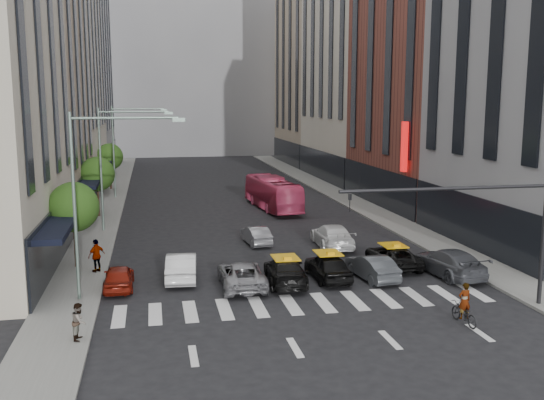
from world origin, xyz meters
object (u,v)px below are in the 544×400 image
car_red (119,277)px  bus (273,193)px  streetlamp_near (94,181)px  pedestrian_near (79,321)px  car_white_front (182,266)px  taxi_center (328,266)px  motorcycle (464,313)px  pedestrian_far (97,256)px  streetlamp_mid (114,153)px  streetlamp_far (123,139)px  taxi_left (285,271)px

car_red → bus: bus is taller
streetlamp_near → pedestrian_near: (-0.36, -5.32, -4.99)m
car_white_front → pedestrian_near: bearing=65.4°
taxi_center → car_white_front: bearing=-12.9°
motorcycle → pedestrian_far: (-16.36, 11.11, 0.60)m
streetlamp_mid → pedestrian_far: bearing=-92.5°
streetlamp_mid → pedestrian_near: bearing=-91.0°
streetlamp_far → car_red: size_ratio=2.41×
streetlamp_mid → pedestrian_near: (-0.36, -21.32, -4.99)m
streetlamp_far → taxi_left: bearing=-73.0°
streetlamp_near → pedestrian_near: streetlamp_near is taller
bus → pedestrian_near: bus is taller
taxi_left → streetlamp_mid: bearing=-53.1°
motorcycle → pedestrian_far: bearing=-39.6°
taxi_left → pedestrian_far: (-10.00, 3.82, 0.38)m
car_red → pedestrian_near: size_ratio=2.46×
taxi_center → motorcycle: size_ratio=2.35×
car_white_front → motorcycle: size_ratio=2.47×
taxi_center → streetlamp_near: bearing=3.9°
streetlamp_near → pedestrian_near: bearing=-93.8°
streetlamp_mid → taxi_left: 18.62m
pedestrian_far → motorcycle: bearing=105.4°
bus → pedestrian_far: 22.99m
streetlamp_near → pedestrian_far: 6.73m
pedestrian_far → bus: bearing=-167.2°
car_white_front → motorcycle: (11.75, -9.16, -0.27)m
streetlamp_mid → pedestrian_far: 12.33m
streetlamp_mid → streetlamp_near: bearing=-90.0°
streetlamp_near → streetlamp_mid: size_ratio=1.00×
streetlamp_mid → car_red: bearing=-86.6°
streetlamp_far → taxi_center: size_ratio=2.09×
bus → pedestrian_near: (-13.63, -28.40, -0.52)m
streetlamp_near → streetlamp_mid: bearing=90.0°
car_white_front → bus: 22.33m
car_white_front → streetlamp_near: bearing=37.9°
pedestrian_near → pedestrian_far: size_ratio=0.81×
streetlamp_mid → motorcycle: (15.87, -22.44, -5.42)m
car_red → bus: 24.78m
car_white_front → taxi_left: car_white_front is taller
pedestrian_near → streetlamp_far: bearing=6.9°
taxi_center → pedestrian_far: bearing=-17.4°
car_red → taxi_center: size_ratio=0.87×
pedestrian_far → streetlamp_near: bearing=55.5°
streetlamp_near → motorcycle: (15.87, -6.44, -5.42)m
streetlamp_far → car_red: 30.81m
streetlamp_near → motorcycle: 17.97m
pedestrian_near → taxi_center: bearing=-54.8°
car_red → taxi_center: bearing=177.5°
streetlamp_far → taxi_center: 33.47m
car_white_front → taxi_left: bearing=165.3°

